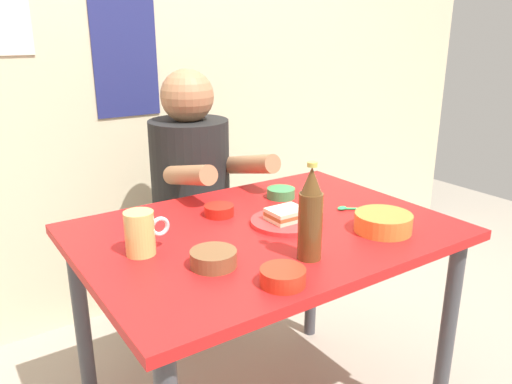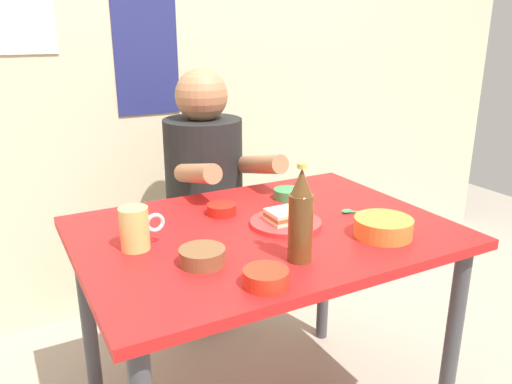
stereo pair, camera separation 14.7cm
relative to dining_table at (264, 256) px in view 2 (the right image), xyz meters
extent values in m
cube|color=beige|center=(0.00, 1.05, 0.65)|extent=(4.40, 0.08, 2.60)
cube|color=navy|center=(-0.03, 1.01, 0.55)|extent=(0.29, 0.01, 0.50)
cube|color=red|center=(0.00, 0.00, 0.08)|extent=(1.10, 0.80, 0.03)
cylinder|color=#3F3F44|center=(0.49, -0.34, -0.29)|extent=(0.05, 0.05, 0.71)
cylinder|color=#3F3F44|center=(-0.49, 0.34, -0.29)|extent=(0.05, 0.05, 0.71)
cylinder|color=#3F3F44|center=(0.49, 0.34, -0.29)|extent=(0.05, 0.05, 0.71)
cylinder|color=#4C4C51|center=(0.07, 0.63, -0.44)|extent=(0.08, 0.08, 0.41)
cylinder|color=brown|center=(0.07, 0.63, -0.22)|extent=(0.34, 0.34, 0.04)
cylinder|color=black|center=(0.07, 0.63, 0.06)|extent=(0.32, 0.32, 0.52)
sphere|color=#A0704C|center=(0.07, 0.63, 0.42)|extent=(0.21, 0.21, 0.21)
cylinder|color=#A0704C|center=(-0.06, 0.38, 0.18)|extent=(0.07, 0.31, 0.14)
cylinder|color=#A0704C|center=(0.20, 0.38, 0.18)|extent=(0.07, 0.31, 0.14)
cylinder|color=red|center=(0.07, -0.01, 0.10)|extent=(0.22, 0.22, 0.01)
cube|color=beige|center=(0.07, -0.01, 0.11)|extent=(0.11, 0.09, 0.01)
cube|color=#9E592D|center=(0.07, -0.01, 0.13)|extent=(0.11, 0.09, 0.01)
cube|color=beige|center=(0.07, -0.01, 0.14)|extent=(0.11, 0.09, 0.01)
cylinder|color=#D1BC66|center=(-0.38, 0.03, 0.15)|extent=(0.08, 0.08, 0.12)
torus|color=silver|center=(-0.33, 0.03, 0.16)|extent=(0.06, 0.01, 0.06)
cylinder|color=#593819|center=(-0.03, -0.24, 0.18)|extent=(0.06, 0.06, 0.18)
cone|color=#593819|center=(-0.03, -0.24, 0.31)|extent=(0.05, 0.05, 0.07)
cylinder|color=#BFB74C|center=(-0.03, -0.24, 0.35)|extent=(0.03, 0.03, 0.01)
cylinder|color=#B21E14|center=(-0.06, 0.17, 0.11)|extent=(0.10, 0.10, 0.03)
cylinder|color=maroon|center=(-0.06, 0.17, 0.12)|extent=(0.08, 0.08, 0.02)
cylinder|color=orange|center=(0.27, -0.22, 0.12)|extent=(0.17, 0.17, 0.05)
cylinder|color=#B25B2D|center=(0.27, -0.22, 0.13)|extent=(0.14, 0.14, 0.02)
cylinder|color=#388C4C|center=(0.21, 0.20, 0.11)|extent=(0.10, 0.10, 0.03)
cylinder|color=#5B643A|center=(0.21, 0.20, 0.12)|extent=(0.08, 0.08, 0.02)
cylinder|color=brown|center=(-0.26, -0.14, 0.11)|extent=(0.12, 0.12, 0.04)
cylinder|color=brown|center=(-0.26, -0.14, 0.12)|extent=(0.10, 0.10, 0.02)
cylinder|color=red|center=(-0.17, -0.32, 0.11)|extent=(0.11, 0.11, 0.04)
cylinder|color=#A33521|center=(-0.17, -0.32, 0.12)|extent=(0.09, 0.09, 0.02)
cylinder|color=#26A559|center=(0.35, -0.05, 0.10)|extent=(0.09, 0.07, 0.01)
ellipsoid|color=#26A559|center=(0.30, -0.02, 0.10)|extent=(0.04, 0.02, 0.01)
camera|label=1|loc=(-0.82, -1.16, 0.67)|focal=35.40mm
camera|label=2|loc=(-0.70, -1.24, 0.67)|focal=35.40mm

